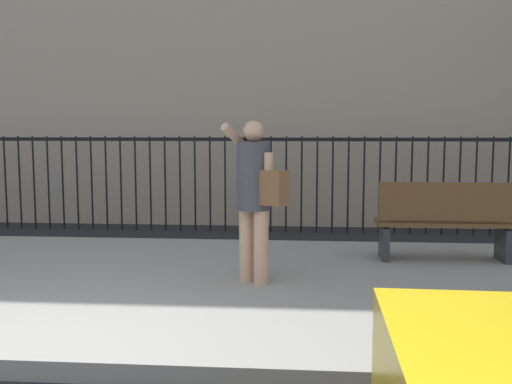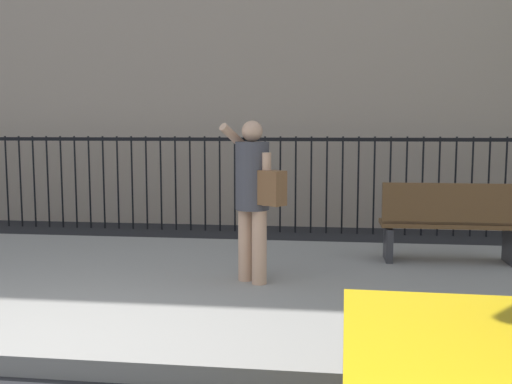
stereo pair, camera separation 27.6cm
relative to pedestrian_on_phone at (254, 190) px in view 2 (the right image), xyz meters
The scene contains 5 objects.
ground_plane 2.80m from the pedestrian_on_phone, 124.50° to the right, with size 60.00×60.00×0.00m, color black.
sidewalk 1.79m from the pedestrian_on_phone, behind, with size 28.00×4.40×0.15m, color gray.
iron_fence 4.05m from the pedestrian_on_phone, 111.15° to the left, with size 12.03×0.04×1.60m.
pedestrian_on_phone is the anchor object (origin of this frame).
street_bench 2.48m from the pedestrian_on_phone, 27.69° to the left, with size 1.60×0.45×0.95m.
Camera 2 is at (2.20, -3.55, 1.70)m, focal length 40.23 mm.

